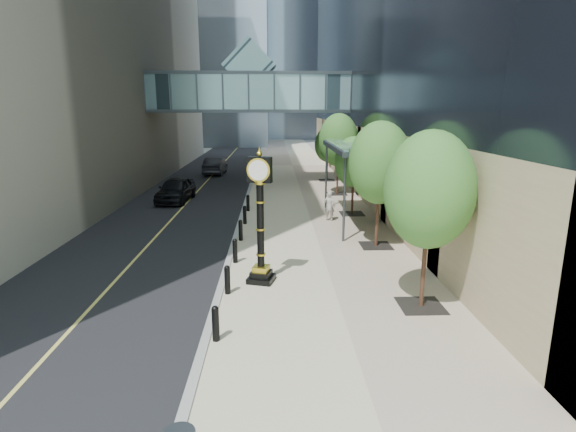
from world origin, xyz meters
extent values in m
plane|color=gray|center=(0.00, 0.00, 0.00)|extent=(320.00, 320.00, 0.00)
cube|color=black|center=(-7.00, 40.00, 0.01)|extent=(8.00, 180.00, 0.02)
cube|color=#BCB291|center=(1.00, 40.00, 0.03)|extent=(8.00, 180.00, 0.06)
cube|color=gray|center=(-3.00, 40.00, 0.04)|extent=(0.25, 180.00, 0.07)
cube|color=#A6B9D0|center=(-6.00, 120.00, 32.50)|extent=(22.00, 22.00, 65.00)
cube|color=#44636E|center=(-3.00, 28.00, 7.50)|extent=(17.00, 4.00, 3.00)
cube|color=#383F44|center=(-3.00, 28.00, 6.05)|extent=(17.00, 4.20, 0.25)
cube|color=#383F44|center=(-3.00, 28.00, 8.95)|extent=(17.00, 4.20, 0.25)
cube|color=#44636E|center=(-3.00, 28.00, 9.60)|extent=(4.24, 3.00, 4.24)
cube|color=#383F44|center=(3.50, 14.00, 4.20)|extent=(3.00, 8.00, 0.25)
cube|color=#44636E|center=(3.50, 14.00, 4.35)|extent=(2.80, 7.80, 0.06)
cylinder|color=#383F44|center=(2.20, 10.30, 2.10)|extent=(0.12, 0.12, 4.20)
cylinder|color=#383F44|center=(2.20, 17.70, 2.10)|extent=(0.12, 0.12, 4.20)
cylinder|color=black|center=(-2.70, 1.00, 0.51)|extent=(0.20, 0.20, 0.90)
cylinder|color=black|center=(-2.70, 4.20, 0.51)|extent=(0.20, 0.20, 0.90)
cylinder|color=black|center=(-2.70, 7.40, 0.51)|extent=(0.20, 0.20, 0.90)
cylinder|color=black|center=(-2.70, 10.60, 0.51)|extent=(0.20, 0.20, 0.90)
cylinder|color=black|center=(-2.70, 13.80, 0.51)|extent=(0.20, 0.20, 0.90)
cylinder|color=black|center=(-2.70, 17.00, 0.51)|extent=(0.20, 0.20, 0.90)
cube|color=black|center=(3.60, 3.00, 0.07)|extent=(1.40, 1.40, 0.02)
cylinder|color=#44291D|center=(3.60, 3.00, 1.55)|extent=(0.14, 0.14, 2.97)
ellipsoid|color=#2C6726|center=(3.60, 3.00, 3.84)|extent=(2.72, 2.72, 3.63)
cube|color=black|center=(3.60, 9.50, 0.07)|extent=(1.40, 1.40, 0.02)
cylinder|color=#44291D|center=(3.60, 9.50, 1.57)|extent=(0.14, 0.14, 3.02)
ellipsoid|color=#2C6726|center=(3.60, 9.50, 3.90)|extent=(2.76, 2.76, 3.68)
cube|color=black|center=(3.60, 16.00, 0.07)|extent=(1.40, 1.40, 0.02)
cylinder|color=#44291D|center=(3.60, 16.00, 1.29)|extent=(0.14, 0.14, 2.46)
ellipsoid|color=#2C6726|center=(3.60, 16.00, 3.19)|extent=(2.25, 2.25, 3.01)
cube|color=black|center=(3.60, 22.50, 0.07)|extent=(1.40, 1.40, 0.02)
cylinder|color=#44291D|center=(3.60, 22.50, 1.62)|extent=(0.14, 0.14, 3.12)
ellipsoid|color=#2C6726|center=(3.60, 22.50, 4.03)|extent=(2.86, 2.86, 3.81)
cube|color=black|center=(3.60, 29.00, 0.07)|extent=(1.40, 1.40, 0.02)
cylinder|color=#44291D|center=(3.60, 29.00, 1.29)|extent=(0.14, 0.14, 2.47)
ellipsoid|color=#2C6726|center=(3.60, 29.00, 3.20)|extent=(2.26, 2.26, 3.01)
cube|color=black|center=(-1.58, 5.28, 0.16)|extent=(1.10, 1.10, 0.20)
cube|color=black|center=(-1.58, 5.28, 0.36)|extent=(0.85, 0.85, 0.20)
cube|color=yellow|center=(-1.58, 5.28, 0.56)|extent=(0.67, 0.67, 0.20)
cylinder|color=black|center=(-1.58, 5.28, 2.19)|extent=(0.26, 0.26, 3.07)
cube|color=black|center=(-1.58, 5.28, 4.17)|extent=(0.89, 0.51, 0.89)
cylinder|color=white|center=(-1.58, 5.46, 4.17)|extent=(0.68, 0.22, 0.69)
cylinder|color=white|center=(-1.58, 5.11, 4.17)|extent=(0.68, 0.22, 0.69)
sphere|color=yellow|center=(-1.58, 5.28, 4.72)|extent=(0.20, 0.20, 0.20)
imported|color=#A29E94|center=(2.03, 14.40, 0.90)|extent=(0.72, 0.61, 1.67)
imported|color=black|center=(-7.82, 20.36, 0.84)|extent=(2.27, 4.95, 1.65)
imported|color=black|center=(-6.78, 33.64, 0.82)|extent=(1.92, 4.94, 1.60)
camera|label=1|loc=(-1.09, -10.19, 6.22)|focal=28.00mm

